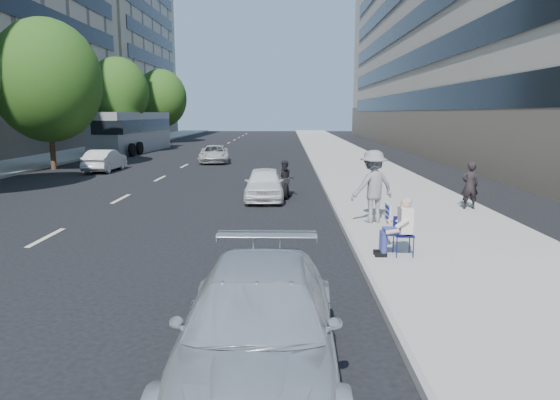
{
  "coord_description": "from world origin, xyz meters",
  "views": [
    {
      "loc": [
        -0.16,
        -10.71,
        3.25
      ],
      "look_at": [
        -0.32,
        1.22,
        1.16
      ],
      "focal_mm": 32.0,
      "sensor_mm": 36.0,
      "label": 1
    }
  ],
  "objects_px": {
    "motorcycle": "(286,181)",
    "bus": "(133,132)",
    "white_sedan_near": "(264,184)",
    "jogger": "(373,186)",
    "white_sedan_far": "(214,154)",
    "white_sedan_mid": "(105,160)",
    "parked_sedan": "(258,326)",
    "pedestrian_woman": "(470,185)",
    "seated_protester": "(399,223)"
  },
  "relations": [
    {
      "from": "seated_protester",
      "to": "pedestrian_woman",
      "type": "distance_m",
      "value": 6.5
    },
    {
      "from": "motorcycle",
      "to": "bus",
      "type": "bearing_deg",
      "value": 122.08
    },
    {
      "from": "motorcycle",
      "to": "parked_sedan",
      "type": "bearing_deg",
      "value": -88.86
    },
    {
      "from": "motorcycle",
      "to": "bus",
      "type": "xyz_separation_m",
      "value": [
        -12.81,
        22.51,
        1.0
      ]
    },
    {
      "from": "motorcycle",
      "to": "seated_protester",
      "type": "bearing_deg",
      "value": -71.47
    },
    {
      "from": "jogger",
      "to": "motorcycle",
      "type": "xyz_separation_m",
      "value": [
        -2.49,
        5.19,
        -0.54
      ]
    },
    {
      "from": "jogger",
      "to": "pedestrian_woman",
      "type": "bearing_deg",
      "value": -173.72
    },
    {
      "from": "motorcycle",
      "to": "white_sedan_near",
      "type": "bearing_deg",
      "value": -141.11
    },
    {
      "from": "white_sedan_near",
      "to": "motorcycle",
      "type": "bearing_deg",
      "value": 35.31
    },
    {
      "from": "white_sedan_mid",
      "to": "bus",
      "type": "bearing_deg",
      "value": -78.79
    },
    {
      "from": "white_sedan_near",
      "to": "parked_sedan",
      "type": "bearing_deg",
      "value": -88.93
    },
    {
      "from": "motorcycle",
      "to": "bus",
      "type": "relative_size",
      "value": 0.17
    },
    {
      "from": "parked_sedan",
      "to": "bus",
      "type": "relative_size",
      "value": 0.39
    },
    {
      "from": "parked_sedan",
      "to": "motorcycle",
      "type": "bearing_deg",
      "value": 89.18
    },
    {
      "from": "white_sedan_near",
      "to": "motorcycle",
      "type": "xyz_separation_m",
      "value": [
        0.81,
        0.6,
        0.03
      ]
    },
    {
      "from": "seated_protester",
      "to": "motorcycle",
      "type": "relative_size",
      "value": 0.64
    },
    {
      "from": "seated_protester",
      "to": "bus",
      "type": "distance_m",
      "value": 34.68
    },
    {
      "from": "bus",
      "to": "parked_sedan",
      "type": "bearing_deg",
      "value": -66.42
    },
    {
      "from": "pedestrian_woman",
      "to": "white_sedan_far",
      "type": "height_order",
      "value": "pedestrian_woman"
    },
    {
      "from": "pedestrian_woman",
      "to": "white_sedan_far",
      "type": "bearing_deg",
      "value": -58.08
    },
    {
      "from": "pedestrian_woman",
      "to": "jogger",
      "type": "bearing_deg",
      "value": 29.64
    },
    {
      "from": "seated_protester",
      "to": "white_sedan_far",
      "type": "bearing_deg",
      "value": 108.03
    },
    {
      "from": "bus",
      "to": "white_sedan_mid",
      "type": "bearing_deg",
      "value": -74.89
    },
    {
      "from": "pedestrian_woman",
      "to": "white_sedan_near",
      "type": "xyz_separation_m",
      "value": [
        -6.8,
        2.54,
        -0.32
      ]
    },
    {
      "from": "white_sedan_far",
      "to": "bus",
      "type": "distance_m",
      "value": 12.05
    },
    {
      "from": "white_sedan_mid",
      "to": "jogger",
      "type": "bearing_deg",
      "value": 133.2
    },
    {
      "from": "seated_protester",
      "to": "bus",
      "type": "xyz_separation_m",
      "value": [
        -15.29,
        31.12,
        0.76
      ]
    },
    {
      "from": "parked_sedan",
      "to": "bus",
      "type": "xyz_separation_m",
      "value": [
        -12.5,
        36.07,
        0.94
      ]
    },
    {
      "from": "pedestrian_woman",
      "to": "motorcycle",
      "type": "bearing_deg",
      "value": -28.37
    },
    {
      "from": "bus",
      "to": "white_sedan_near",
      "type": "bearing_deg",
      "value": -58.1
    },
    {
      "from": "pedestrian_woman",
      "to": "seated_protester",
      "type": "bearing_deg",
      "value": 56.55
    },
    {
      "from": "white_sedan_near",
      "to": "jogger",
      "type": "bearing_deg",
      "value": -55.43
    },
    {
      "from": "white_sedan_mid",
      "to": "motorcycle",
      "type": "height_order",
      "value": "motorcycle"
    },
    {
      "from": "motorcycle",
      "to": "white_sedan_far",
      "type": "bearing_deg",
      "value": 111.68
    },
    {
      "from": "white_sedan_far",
      "to": "bus",
      "type": "height_order",
      "value": "bus"
    },
    {
      "from": "white_sedan_mid",
      "to": "bus",
      "type": "xyz_separation_m",
      "value": [
        -2.62,
        13.93,
        1.02
      ]
    },
    {
      "from": "jogger",
      "to": "white_sedan_near",
      "type": "xyz_separation_m",
      "value": [
        -3.3,
        4.59,
        -0.58
      ]
    },
    {
      "from": "seated_protester",
      "to": "white_sedan_far",
      "type": "height_order",
      "value": "seated_protester"
    },
    {
      "from": "white_sedan_near",
      "to": "bus",
      "type": "height_order",
      "value": "bus"
    },
    {
      "from": "seated_protester",
      "to": "motorcycle",
      "type": "height_order",
      "value": "seated_protester"
    },
    {
      "from": "seated_protester",
      "to": "bus",
      "type": "bearing_deg",
      "value": 116.17
    },
    {
      "from": "bus",
      "to": "jogger",
      "type": "bearing_deg",
      "value": -56.62
    },
    {
      "from": "white_sedan_near",
      "to": "white_sedan_far",
      "type": "bearing_deg",
      "value": 104.37
    },
    {
      "from": "white_sedan_mid",
      "to": "bus",
      "type": "height_order",
      "value": "bus"
    },
    {
      "from": "jogger",
      "to": "pedestrian_woman",
      "type": "xyz_separation_m",
      "value": [
        3.5,
        2.05,
        -0.26
      ]
    },
    {
      "from": "white_sedan_far",
      "to": "motorcycle",
      "type": "xyz_separation_m",
      "value": [
        4.75,
        -13.62,
        0.07
      ]
    },
    {
      "from": "white_sedan_near",
      "to": "motorcycle",
      "type": "distance_m",
      "value": 1.0
    },
    {
      "from": "bus",
      "to": "seated_protester",
      "type": "bearing_deg",
      "value": -59.37
    },
    {
      "from": "pedestrian_woman",
      "to": "white_sedan_near",
      "type": "height_order",
      "value": "pedestrian_woman"
    },
    {
      "from": "pedestrian_woman",
      "to": "white_sedan_near",
      "type": "relative_size",
      "value": 0.44
    }
  ]
}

